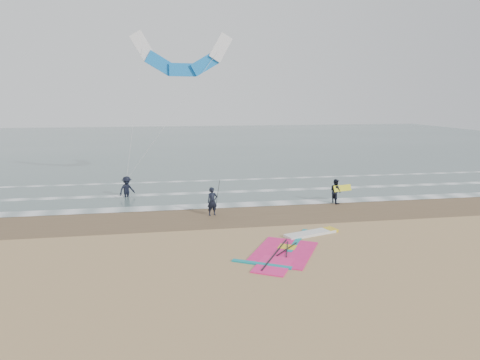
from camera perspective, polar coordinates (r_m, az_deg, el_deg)
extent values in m
plane|color=tan|center=(18.95, 5.92, -9.24)|extent=(120.00, 120.00, 0.00)
cube|color=#47605E|center=(65.62, -5.51, 5.04)|extent=(120.00, 80.00, 0.02)
cube|color=brown|center=(24.50, 2.12, -4.54)|extent=(120.00, 5.00, 0.01)
cube|color=white|center=(26.58, 1.14, -3.26)|extent=(120.00, 1.20, 0.02)
cube|color=white|center=(30.22, -0.23, -1.54)|extent=(120.00, 0.70, 0.02)
cube|color=white|center=(34.58, -1.48, 0.02)|extent=(120.00, 0.50, 0.01)
cube|color=white|center=(21.10, 9.34, -7.04)|extent=(2.75, 1.46, 0.13)
cube|color=yellow|center=(21.84, 11.96, -6.51)|extent=(0.66, 0.76, 0.14)
cube|color=#FF207A|center=(18.63, 5.83, -9.53)|extent=(3.76, 4.15, 0.04)
cube|color=#FF207A|center=(17.17, 4.46, -11.29)|extent=(2.08, 2.31, 0.05)
cube|color=#0C8C99|center=(20.18, 7.72, -7.94)|extent=(1.92, 3.09, 0.05)
cube|color=#0C8C99|center=(17.27, 2.88, -11.13)|extent=(2.25, 1.44, 0.05)
cube|color=yellow|center=(19.19, 6.33, -8.90)|extent=(0.97, 0.93, 0.06)
cylinder|color=black|center=(18.32, 4.70, -9.76)|extent=(1.98, 3.37, 0.06)
cylinder|color=black|center=(18.86, 6.29, -9.11)|extent=(1.32, 1.46, 0.04)
cylinder|color=black|center=(18.86, 6.29, -9.11)|extent=(0.64, 1.85, 0.04)
imported|color=black|center=(24.05, -3.71, -2.87)|extent=(0.66, 0.52, 1.61)
imported|color=black|center=(27.46, 12.63, -1.47)|extent=(0.76, 0.88, 1.55)
imported|color=black|center=(29.34, -14.87, -0.57)|extent=(1.30, 1.23, 1.77)
cylinder|color=black|center=(24.00, -3.01, -1.97)|extent=(0.17, 0.86, 1.82)
cube|color=yellow|center=(27.48, 13.50, -1.06)|extent=(1.30, 0.51, 0.39)
cube|color=white|center=(31.66, -12.90, 17.04)|extent=(1.75, 0.34, 2.12)
cube|color=blue|center=(31.52, -10.64, 15.04)|extent=(2.11, 0.39, 1.75)
cube|color=blue|center=(31.52, -7.65, 14.36)|extent=(1.92, 0.36, 0.91)
cube|color=blue|center=(31.65, -4.72, 15.17)|extent=(2.11, 0.39, 1.75)
cube|color=white|center=(31.89, -2.59, 17.24)|extent=(1.75, 0.34, 2.12)
cylinder|color=beige|center=(30.13, -13.88, 8.86)|extent=(1.28, 2.76, 8.90)
cylinder|color=beige|center=(30.07, -8.62, 9.04)|extent=(6.74, 2.76, 8.90)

